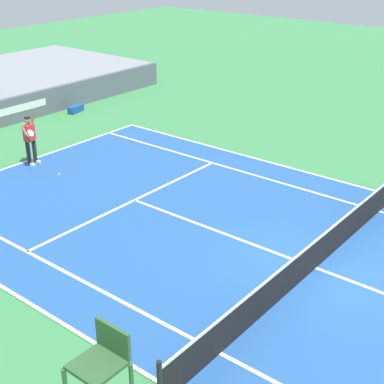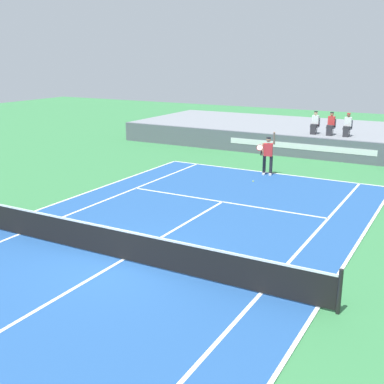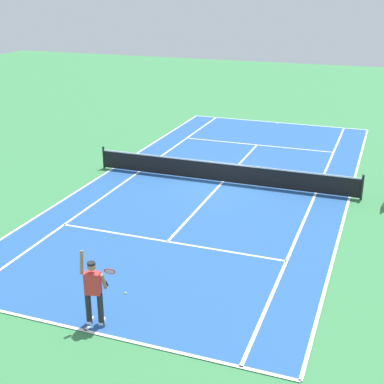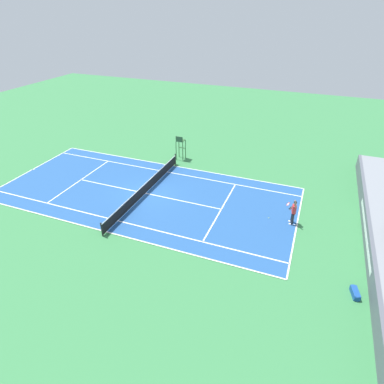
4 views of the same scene
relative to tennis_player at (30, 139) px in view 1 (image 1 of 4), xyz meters
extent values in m
plane|color=#387F47|center=(0.09, -11.49, -0.99)|extent=(80.00, 80.00, 0.00)
cube|color=#235193|center=(0.09, -11.49, -0.98)|extent=(10.98, 23.78, 0.02)
cube|color=white|center=(0.09, 0.40, -0.97)|extent=(10.98, 0.10, 0.01)
cube|color=white|center=(-4.02, -11.49, -0.97)|extent=(0.10, 23.78, 0.01)
cube|color=white|center=(4.20, -11.49, -0.97)|extent=(0.10, 23.78, 0.01)
cube|color=white|center=(0.09, -5.09, -0.97)|extent=(8.22, 0.10, 0.01)
cube|color=white|center=(0.09, -11.49, -0.97)|extent=(0.10, 12.80, 0.01)
cube|color=white|center=(0.09, 0.30, -0.97)|extent=(0.10, 0.20, 0.01)
cube|color=black|center=(0.09, -11.49, -0.51)|extent=(11.78, 0.02, 0.84)
cube|color=white|center=(0.09, -11.49, -0.09)|extent=(11.78, 0.03, 0.06)
cylinder|color=#232328|center=(0.16, 0.05, -0.53)|extent=(0.15, 0.15, 0.92)
cylinder|color=#232328|center=(-0.15, -0.02, -0.53)|extent=(0.15, 0.15, 0.92)
cube|color=white|center=(0.17, -0.01, -0.94)|extent=(0.18, 0.30, 0.10)
cube|color=white|center=(-0.14, -0.07, -0.94)|extent=(0.18, 0.30, 0.10)
cube|color=red|center=(0.00, 0.02, 0.23)|extent=(0.44, 0.32, 0.60)
sphere|color=#A37556|center=(0.00, 0.02, 0.70)|extent=(0.22, 0.22, 0.22)
cylinder|color=black|center=(0.00, 0.02, 0.79)|extent=(0.21, 0.21, 0.06)
cylinder|color=#A37556|center=(0.26, 0.04, 0.79)|extent=(0.13, 0.23, 0.61)
cylinder|color=#A37556|center=(-0.23, -0.13, 0.25)|extent=(0.16, 0.34, 0.56)
cylinder|color=black|center=(-0.24, -0.26, 0.12)|extent=(0.07, 0.19, 0.25)
torus|color=red|center=(-0.24, -0.44, 0.38)|extent=(0.34, 0.25, 0.26)
cylinder|color=silver|center=(-0.24, -0.44, 0.38)|extent=(0.30, 0.21, 0.22)
sphere|color=#D1E533|center=(-0.07, -1.57, -0.96)|extent=(0.07, 0.07, 0.07)
cube|color=#2D562D|center=(-7.19, -11.49, 0.94)|extent=(0.70, 0.70, 0.06)
cube|color=#2D562D|center=(-6.84, -11.49, 1.21)|extent=(0.06, 0.70, 0.48)
cube|color=#194799|center=(5.38, 3.89, -0.83)|extent=(0.89, 0.50, 0.32)
cylinder|color=#194799|center=(4.97, 3.80, -0.83)|extent=(0.13, 0.33, 0.32)
cylinder|color=#194799|center=(5.79, 3.98, -0.83)|extent=(0.13, 0.33, 0.32)
camera|label=1|loc=(-11.41, -16.70, 6.78)|focal=52.92mm
camera|label=2|loc=(7.97, -21.61, 4.58)|focal=45.95mm
camera|label=3|loc=(-6.53, 10.53, 7.33)|focal=51.29mm
camera|label=4|loc=(19.67, 0.24, 12.40)|focal=30.17mm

